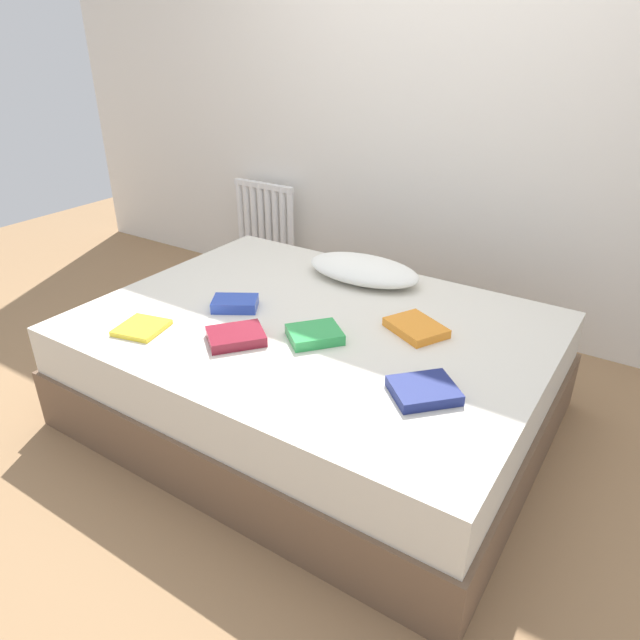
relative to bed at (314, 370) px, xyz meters
The scene contains 11 objects.
ground_plane 0.25m from the bed, ahead, with size 8.00×8.00×0.00m, color #93704C.
back_wall 1.78m from the bed, 90.00° to the left, with size 6.00×0.10×2.80m, color silver.
bed is the anchor object (origin of this frame).
radiator 1.72m from the bed, 135.44° to the left, with size 0.49×0.04×0.60m.
pillow 0.60m from the bed, 95.13° to the left, with size 0.60×0.33×0.10m, color white.
textbook_yellow 0.78m from the bed, 139.66° to the right, with size 0.18×0.19×0.02m, color yellow.
textbook_navy 0.74m from the bed, 22.61° to the right, with size 0.22×0.19×0.04m, color navy.
textbook_blue 0.47m from the bed, 165.02° to the right, with size 0.20×0.14×0.05m, color #2847B7.
textbook_green 0.32m from the bed, 54.84° to the right, with size 0.21×0.17×0.04m, color green.
textbook_orange 0.52m from the bed, 19.64° to the left, with size 0.24×0.18×0.04m, color orange.
textbook_maroon 0.46m from the bed, 116.30° to the right, with size 0.22×0.18×0.04m, color maroon.
Camera 1 is at (1.24, -1.84, 1.64)m, focal length 32.06 mm.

